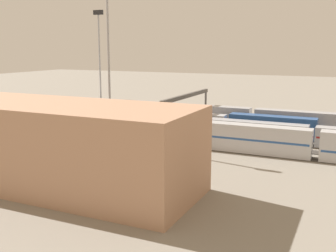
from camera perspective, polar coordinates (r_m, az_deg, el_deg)
ground_plane at (r=88.96m, az=2.70°, el=-1.16°), size 400.00×400.00×0.00m
track_bed_0 at (r=98.09m, az=4.92°, el=-0.01°), size 140.00×2.80×0.12m
track_bed_1 at (r=93.50m, az=3.86°, el=-0.54°), size 140.00×2.80×0.12m
track_bed_2 at (r=88.94m, az=2.70°, el=-1.12°), size 140.00×2.80×0.12m
track_bed_3 at (r=84.44m, az=1.42°, el=-1.77°), size 140.00×2.80×0.12m
track_bed_4 at (r=80.00m, az=-0.01°, el=-2.48°), size 140.00×2.80×0.12m
train_on_track_4 at (r=72.56m, az=19.99°, el=-2.49°), size 47.20×3.06×5.00m
train_on_track_1 at (r=100.90m, az=-5.73°, el=1.45°), size 90.60×3.00×4.40m
train_on_track_0 at (r=94.30m, az=11.77°, el=0.93°), size 95.60×3.00×5.00m
train_on_track_2 at (r=88.01m, az=3.62°, el=0.04°), size 95.60×3.06×3.80m
light_mast_0 at (r=113.50m, az=-9.57°, el=10.45°), size 2.80×0.70×28.34m
light_mast_1 at (r=79.77m, az=-8.35°, el=11.25°), size 2.80×0.70×30.69m
signal_gantry at (r=87.78m, az=2.62°, el=3.59°), size 0.70×25.00×8.80m
maintenance_shed at (r=64.07m, az=-22.37°, el=-1.56°), size 59.64×14.42×11.36m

